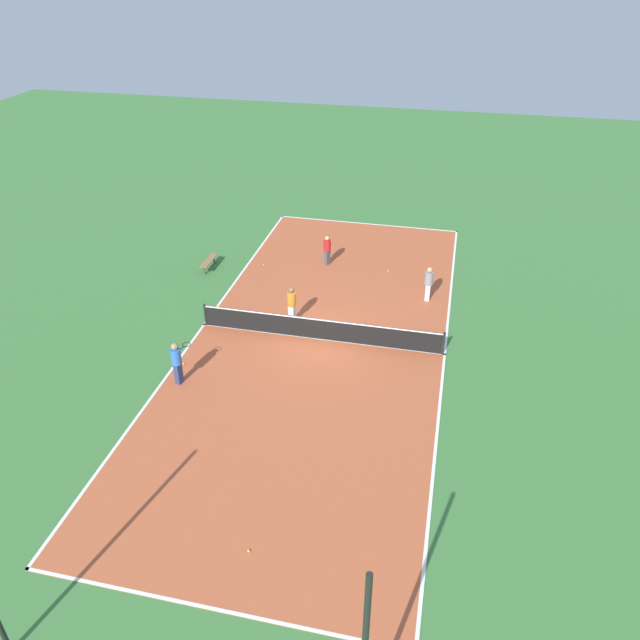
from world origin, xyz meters
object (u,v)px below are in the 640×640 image
tennis_ball_near_net (184,364)px  tennis_ball_right_alley (249,551)px  player_center_orange (292,303)px  bench (209,261)px  player_near_blue (177,360)px  tennis_ball_left_sideline (264,265)px  player_coach_red (327,249)px  tennis_ball_far_baseline (388,271)px  player_baseline_gray (429,282)px  tennis_net (320,328)px

tennis_ball_near_net → tennis_ball_right_alley: (-5.01, 7.43, 0.00)m
player_center_orange → tennis_ball_near_net: size_ratio=24.15×
bench → player_near_blue: player_near_blue is taller
player_near_blue → tennis_ball_left_sideline: player_near_blue is taller
player_coach_red → player_center_orange: 5.60m
bench → tennis_ball_far_baseline: (-8.49, -1.53, -0.33)m
player_baseline_gray → tennis_ball_right_alley: 14.80m
player_near_blue → player_center_orange: 5.65m
tennis_ball_far_baseline → tennis_ball_right_alley: same height
player_coach_red → tennis_ball_right_alley: 16.91m
bench → player_near_blue: (-2.30, 8.79, 0.61)m
player_near_blue → player_center_orange: player_near_blue is taller
tennis_ball_left_sideline → tennis_ball_near_net: bearing=86.7°
tennis_net → player_center_orange: size_ratio=5.91×
player_coach_red → player_baseline_gray: bearing=95.9°
player_coach_red → tennis_ball_left_sideline: 3.19m
player_center_orange → bench: bearing=154.5°
tennis_net → bench: size_ratio=6.20×
tennis_net → tennis_ball_right_alley: bearing=92.3°
tennis_net → tennis_ball_near_net: size_ratio=142.87×
tennis_ball_left_sideline → tennis_ball_right_alley: (-4.53, 16.02, 0.00)m
tennis_net → bench: 8.20m
tennis_ball_left_sideline → tennis_ball_right_alley: same height
tennis_ball_left_sideline → tennis_ball_far_baseline: size_ratio=1.00×
tennis_net → tennis_ball_left_sideline: 7.09m
tennis_ball_near_net → player_near_blue: bearing=106.7°
player_near_blue → player_center_orange: (-2.87, -4.87, -0.04)m
player_center_orange → player_baseline_gray: (-5.32, -3.12, -0.04)m
tennis_net → bench: (6.58, -4.89, -0.13)m
bench → tennis_ball_right_alley: bench is taller
tennis_net → player_near_blue: player_near_blue is taller
bench → player_center_orange: size_ratio=0.95×
player_baseline_gray → tennis_ball_left_sideline: (8.02, -1.67, -0.87)m
tennis_ball_left_sideline → tennis_net: bearing=125.5°
player_baseline_gray → tennis_ball_far_baseline: player_baseline_gray is taller
tennis_ball_near_net → tennis_ball_right_alley: bearing=124.0°
tennis_net → tennis_ball_near_net: tennis_net is taller
tennis_ball_far_baseline → tennis_net: bearing=73.5°
bench → tennis_ball_near_net: bearing=14.4°
tennis_net → tennis_ball_left_sideline: (4.11, -5.76, -0.46)m
bench → player_near_blue: size_ratio=0.93×
tennis_ball_right_alley → player_baseline_gray: bearing=-103.7°
bench → tennis_ball_right_alley: 16.69m
player_coach_red → tennis_ball_far_baseline: bearing=119.3°
player_baseline_gray → tennis_ball_far_baseline: 3.19m
tennis_ball_left_sideline → tennis_ball_near_net: size_ratio=1.00×
tennis_net → player_baseline_gray: size_ratio=6.12×
tennis_net → tennis_ball_far_baseline: (-1.90, -6.42, -0.46)m
player_baseline_gray → tennis_ball_right_alley: size_ratio=23.35×
tennis_ball_near_net → player_center_orange: bearing=-130.0°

